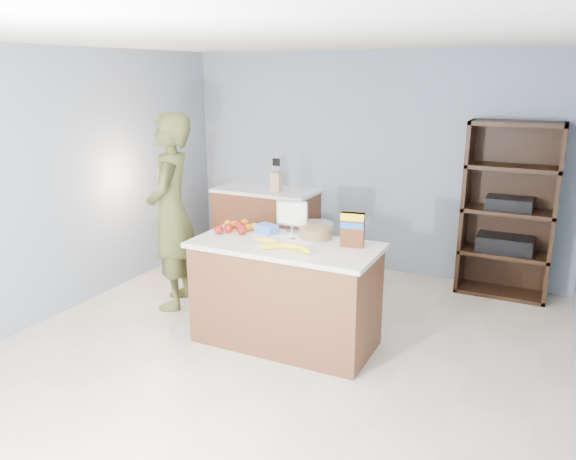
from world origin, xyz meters
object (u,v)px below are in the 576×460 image
at_px(counter_peninsula, 285,298).
at_px(person, 171,212).
at_px(cereal_box, 352,227).
at_px(tv, 292,215).
at_px(shelving_unit, 509,213).

xyz_separation_m(counter_peninsula, person, (-1.37, 0.27, 0.54)).
height_order(counter_peninsula, cereal_box, cereal_box).
xyz_separation_m(person, cereal_box, (1.90, -0.12, 0.11)).
relative_size(counter_peninsula, tv, 5.53).
relative_size(shelving_unit, tv, 6.38).
bearing_deg(shelving_unit, tv, -133.48).
distance_m(tv, cereal_box, 0.64).
distance_m(shelving_unit, tv, 2.39).
bearing_deg(person, tv, 68.44).
xyz_separation_m(person, tv, (1.28, 0.05, 0.11)).
xyz_separation_m(tv, cereal_box, (0.62, -0.17, 0.01)).
xyz_separation_m(counter_peninsula, shelving_unit, (1.55, 2.05, 0.45)).
bearing_deg(cereal_box, tv, 164.49).
xyz_separation_m(counter_peninsula, tv, (-0.09, 0.32, 0.64)).
bearing_deg(cereal_box, shelving_unit, 61.78).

